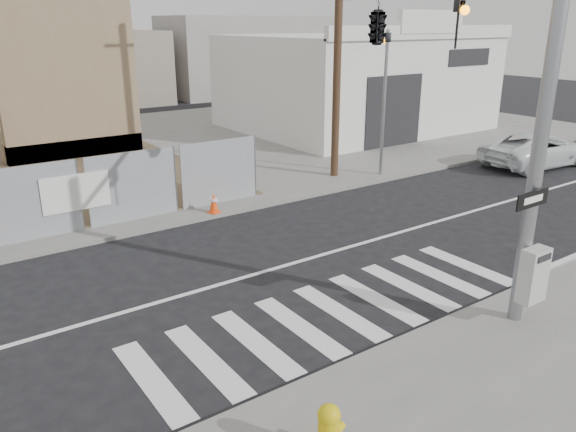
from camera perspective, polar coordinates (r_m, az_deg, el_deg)
ground at (r=13.36m, az=-1.74°, el=-5.48°), size 100.00×100.00×0.00m
sidewalk_far at (r=25.66m, az=-19.40°, el=5.65°), size 50.00×20.00×0.12m
signal_pole at (r=12.26m, az=13.73°, el=14.95°), size 0.96×5.87×7.00m
far_signal_pole at (r=20.91m, az=9.83°, el=13.14°), size 0.16×0.20×5.60m
concrete_wall_right at (r=25.11m, az=-21.41°, el=12.86°), size 5.50×1.30×8.00m
auto_shop at (r=31.16m, az=6.73°, el=13.43°), size 12.00×10.20×5.95m
utility_pole_right at (r=20.46m, az=5.11°, el=18.05°), size 1.60×0.28×10.00m
fire_hydrant at (r=7.81m, az=4.14°, el=-21.07°), size 0.56×0.56×0.83m
suv at (r=24.98m, az=24.00°, el=6.23°), size 5.15×2.71×1.38m
traffic_cone_d at (r=16.97m, az=-7.55°, el=1.34°), size 0.41×0.41×0.63m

